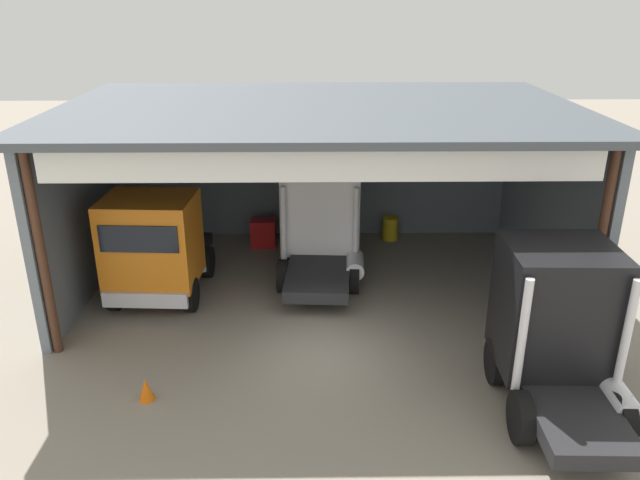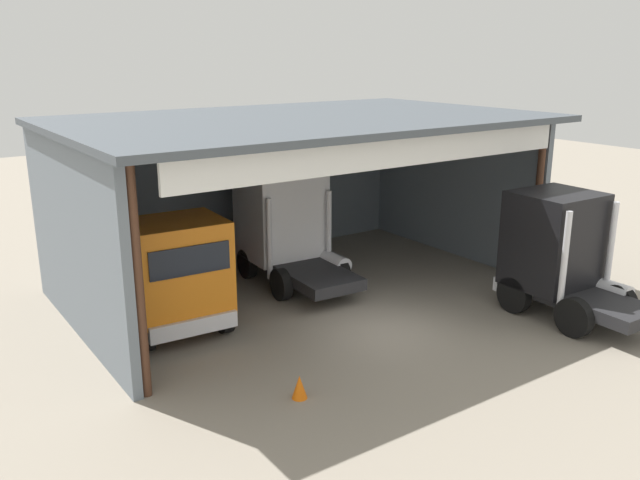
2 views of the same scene
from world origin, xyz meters
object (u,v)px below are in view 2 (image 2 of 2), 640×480
object	(u,v)px
truck_white_center_bay	(285,226)
truck_black_center_left_bay	(560,252)
oil_drum	(306,238)
tool_cart	(205,260)
traffic_cone	(299,387)
truck_orange_center_right_bay	(172,274)

from	to	relation	value
truck_white_center_bay	truck_black_center_left_bay	size ratio (longest dim) A/B	1.19
oil_drum	tool_cart	bearing A→B (deg)	-172.81
truck_white_center_bay	traffic_cone	world-z (taller)	truck_white_center_bay
truck_white_center_bay	oil_drum	distance (m)	4.01
truck_black_center_left_bay	tool_cart	xyz separation A→B (m)	(-7.12, 9.32, -1.40)
truck_orange_center_right_bay	traffic_cone	world-z (taller)	truck_orange_center_right_bay
traffic_cone	truck_white_center_bay	bearing A→B (deg)	60.11
oil_drum	tool_cart	world-z (taller)	tool_cart
truck_white_center_bay	tool_cart	bearing A→B (deg)	139.00
oil_drum	tool_cart	xyz separation A→B (m)	(-4.71, -0.59, 0.07)
truck_black_center_left_bay	oil_drum	bearing A→B (deg)	105.57
truck_orange_center_right_bay	truck_white_center_bay	xyz separation A→B (m)	(4.95, 2.05, 0.19)
truck_black_center_left_bay	traffic_cone	world-z (taller)	truck_black_center_left_bay
truck_orange_center_right_bay	traffic_cone	size ratio (longest dim) A/B	8.81
truck_orange_center_right_bay	tool_cart	xyz separation A→B (m)	(2.85, 4.11, -1.21)
oil_drum	truck_black_center_left_bay	bearing A→B (deg)	-76.32
truck_white_center_bay	truck_black_center_left_bay	xyz separation A→B (m)	(5.03, -7.25, -0.00)
truck_orange_center_right_bay	traffic_cone	xyz separation A→B (m)	(0.83, -5.12, -1.43)
traffic_cone	truck_black_center_left_bay	bearing A→B (deg)	-0.55
truck_black_center_left_bay	truck_orange_center_right_bay	bearing A→B (deg)	154.34
truck_orange_center_right_bay	traffic_cone	distance (m)	5.38
truck_white_center_bay	truck_black_center_left_bay	world-z (taller)	same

